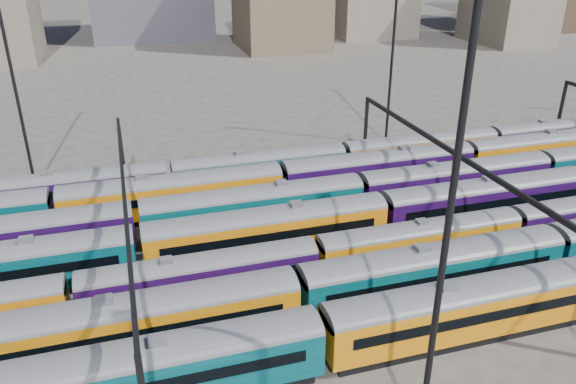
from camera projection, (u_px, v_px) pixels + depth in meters
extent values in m
plane|color=#413B37|center=(352.00, 242.00, 53.04)|extent=(500.00, 500.00, 0.00)
cube|color=#043C43|center=(148.00, 374.00, 33.86)|extent=(21.59, 3.13, 3.13)
cylinder|color=#4C4C51|center=(146.00, 354.00, 33.21)|extent=(21.59, 3.13, 3.13)
cube|color=black|center=(146.00, 352.00, 35.08)|extent=(19.00, 0.06, 0.81)
cube|color=slate|center=(144.00, 343.00, 32.86)|extent=(1.08, 0.97, 0.38)
cube|color=black|center=(465.00, 332.00, 40.49)|extent=(20.51, 2.66, 0.76)
cube|color=#BF6807|center=(469.00, 310.00, 39.67)|extent=(21.59, 3.13, 3.13)
cylinder|color=#4C4C51|center=(472.00, 291.00, 39.02)|extent=(21.59, 3.13, 3.13)
cube|color=black|center=(483.00, 319.00, 38.14)|extent=(19.00, 0.06, 0.81)
cube|color=black|center=(457.00, 293.00, 40.90)|extent=(19.00, 0.06, 0.81)
cube|color=slate|center=(473.00, 281.00, 38.67)|extent=(1.08, 0.97, 0.38)
cube|color=black|center=(145.00, 347.00, 39.01)|extent=(20.57, 2.67, 0.76)
cube|color=#BF6807|center=(142.00, 324.00, 38.20)|extent=(21.65, 3.14, 3.14)
cylinder|color=#4C4C51|center=(140.00, 305.00, 37.54)|extent=(21.65, 3.14, 3.14)
cube|color=black|center=(143.00, 334.00, 36.66)|extent=(19.05, 0.06, 0.81)
cube|color=black|center=(140.00, 306.00, 39.42)|extent=(19.05, 0.06, 0.81)
cube|color=slate|center=(138.00, 295.00, 37.19)|extent=(1.08, 0.97, 0.38)
cube|color=black|center=(430.00, 293.00, 44.84)|extent=(20.57, 2.67, 0.76)
cube|color=#043C43|center=(433.00, 272.00, 44.02)|extent=(21.65, 3.14, 3.14)
cylinder|color=#4C4C51|center=(435.00, 255.00, 43.36)|extent=(21.65, 3.14, 3.14)
cube|color=black|center=(444.00, 279.00, 42.48)|extent=(19.05, 0.06, 0.81)
cube|color=black|center=(423.00, 258.00, 45.25)|extent=(19.05, 0.06, 0.81)
cube|color=slate|center=(436.00, 246.00, 43.01)|extent=(1.08, 0.97, 0.38)
cube|color=black|center=(203.00, 295.00, 44.63)|extent=(17.60, 2.28, 0.65)
cube|color=#1B0632|center=(201.00, 278.00, 43.93)|extent=(18.52, 2.69, 2.69)
cylinder|color=#4C4C51|center=(200.00, 263.00, 43.37)|extent=(18.52, 2.69, 2.69)
cube|color=black|center=(204.00, 284.00, 42.61)|extent=(16.30, 0.06, 0.69)
cube|color=black|center=(198.00, 265.00, 44.98)|extent=(16.30, 0.06, 0.69)
cube|color=slate|center=(199.00, 255.00, 43.07)|extent=(0.93, 0.83, 0.32)
cube|color=black|center=(418.00, 259.00, 49.64)|extent=(17.60, 2.28, 0.65)
cube|color=#BF6807|center=(420.00, 242.00, 48.94)|extent=(18.52, 2.69, 2.69)
cylinder|color=#4C4C51|center=(421.00, 229.00, 48.37)|extent=(18.52, 2.69, 2.69)
cube|color=black|center=(428.00, 247.00, 47.62)|extent=(16.30, 0.06, 0.69)
cube|color=black|center=(412.00, 232.00, 49.99)|extent=(16.30, 0.06, 0.69)
cube|color=slate|center=(422.00, 222.00, 48.07)|extent=(0.93, 0.83, 0.32)
cube|color=black|center=(268.00, 251.00, 50.71)|extent=(20.67, 2.68, 0.76)
cube|color=#BF6807|center=(268.00, 232.00, 49.89)|extent=(21.76, 3.15, 3.15)
cylinder|color=#4C4C51|center=(267.00, 217.00, 49.23)|extent=(21.76, 3.15, 3.15)
cube|color=black|center=(272.00, 237.00, 48.34)|extent=(19.14, 0.06, 0.82)
cube|color=black|center=(263.00, 221.00, 51.12)|extent=(19.14, 0.06, 0.82)
cube|color=slate|center=(267.00, 208.00, 48.88)|extent=(1.09, 0.98, 0.38)
cube|color=black|center=(482.00, 218.00, 56.57)|extent=(20.67, 2.68, 0.76)
cube|color=#1B0632|center=(485.00, 201.00, 55.75)|extent=(21.76, 3.15, 3.15)
cylinder|color=#4C4C51|center=(487.00, 186.00, 55.08)|extent=(21.76, 3.15, 3.15)
cube|color=black|center=(495.00, 204.00, 54.20)|extent=(19.14, 0.06, 0.82)
cube|color=black|center=(476.00, 191.00, 56.98)|extent=(19.14, 0.06, 0.82)
cube|color=slate|center=(488.00, 179.00, 54.73)|extent=(1.09, 0.98, 0.38)
cube|color=black|center=(11.00, 261.00, 49.27)|extent=(20.40, 2.65, 0.75)
cube|color=#1B0632|center=(6.00, 241.00, 48.46)|extent=(21.47, 3.11, 3.11)
cylinder|color=#4C4C51|center=(2.00, 226.00, 47.81)|extent=(21.47, 3.11, 3.11)
cube|color=black|center=(2.00, 247.00, 46.94)|extent=(18.89, 0.06, 0.81)
cube|color=black|center=(8.00, 229.00, 49.68)|extent=(18.89, 0.06, 0.81)
cube|color=slate|center=(0.00, 217.00, 47.46)|extent=(1.07, 0.97, 0.38)
cube|color=black|center=(255.00, 226.00, 55.05)|extent=(20.40, 2.65, 0.75)
cube|color=#043C43|center=(254.00, 209.00, 54.24)|extent=(21.47, 3.11, 3.11)
cylinder|color=#4C4C51|center=(254.00, 194.00, 53.59)|extent=(21.47, 3.11, 3.11)
cube|color=black|center=(258.00, 212.00, 52.72)|extent=(18.89, 0.06, 0.81)
cube|color=black|center=(250.00, 198.00, 55.46)|extent=(18.89, 0.06, 0.81)
cube|color=slate|center=(253.00, 186.00, 53.24)|extent=(1.07, 0.97, 0.38)
cube|color=black|center=(452.00, 198.00, 60.83)|extent=(20.40, 2.65, 0.75)
cube|color=#1B0632|center=(455.00, 182.00, 60.02)|extent=(21.47, 3.11, 3.11)
cylinder|color=#4C4C51|center=(456.00, 169.00, 59.37)|extent=(21.47, 3.11, 3.11)
cube|color=black|center=(463.00, 185.00, 58.49)|extent=(18.89, 0.06, 0.81)
cube|color=black|center=(447.00, 173.00, 61.24)|extent=(18.89, 0.06, 0.81)
cube|color=slate|center=(457.00, 161.00, 59.02)|extent=(1.07, 0.97, 0.38)
cube|color=black|center=(175.00, 214.00, 57.53)|extent=(20.92, 2.71, 0.77)
cube|color=#BF6807|center=(174.00, 196.00, 56.69)|extent=(22.02, 3.19, 3.19)
cylinder|color=#4C4C51|center=(172.00, 182.00, 56.02)|extent=(22.02, 3.19, 3.19)
cube|color=black|center=(175.00, 199.00, 55.13)|extent=(19.38, 0.06, 0.83)
cube|color=black|center=(172.00, 186.00, 57.94)|extent=(19.38, 0.06, 0.83)
cube|color=slate|center=(172.00, 174.00, 55.67)|extent=(1.10, 0.99, 0.39)
cube|color=black|center=(377.00, 187.00, 63.45)|extent=(20.92, 2.71, 0.77)
cube|color=#1B0632|center=(378.00, 171.00, 62.62)|extent=(22.02, 3.19, 3.19)
cylinder|color=#4C4C51|center=(379.00, 158.00, 61.95)|extent=(22.02, 3.19, 3.19)
cube|color=black|center=(385.00, 173.00, 61.05)|extent=(19.38, 0.06, 0.83)
cube|color=black|center=(372.00, 163.00, 63.86)|extent=(19.38, 0.06, 0.83)
cube|color=slate|center=(380.00, 151.00, 61.59)|extent=(1.10, 0.99, 0.39)
cube|color=black|center=(544.00, 166.00, 69.37)|extent=(20.92, 2.71, 0.77)
cube|color=#BF6807|center=(547.00, 151.00, 68.54)|extent=(22.02, 3.19, 3.19)
cylinder|color=#4C4C51|center=(550.00, 138.00, 67.87)|extent=(22.02, 3.19, 3.19)
cube|color=black|center=(557.00, 152.00, 66.97)|extent=(19.38, 0.06, 0.83)
cube|color=black|center=(539.00, 143.00, 69.78)|extent=(19.38, 0.06, 0.83)
cube|color=slate|center=(551.00, 132.00, 67.51)|extent=(1.10, 0.99, 0.39)
cube|color=black|center=(73.00, 206.00, 59.23)|extent=(18.80, 2.44, 0.69)
cube|color=#1B0632|center=(71.00, 191.00, 58.49)|extent=(19.79, 2.87, 2.87)
cylinder|color=#4C4C51|center=(68.00, 178.00, 57.88)|extent=(19.79, 2.87, 2.87)
cube|color=black|center=(69.00, 193.00, 57.08)|extent=(17.41, 0.06, 0.74)
cube|color=black|center=(71.00, 182.00, 59.61)|extent=(17.41, 0.06, 0.74)
cube|color=slate|center=(67.00, 171.00, 57.56)|extent=(0.99, 0.89, 0.35)
cube|color=black|center=(260.00, 183.00, 64.57)|extent=(18.80, 2.44, 0.69)
cube|color=#043C43|center=(260.00, 169.00, 63.82)|extent=(19.79, 2.87, 2.87)
cylinder|color=#4C4C51|center=(260.00, 157.00, 63.22)|extent=(19.79, 2.87, 2.87)
cube|color=black|center=(263.00, 171.00, 62.42)|extent=(17.41, 0.06, 0.74)
cube|color=black|center=(257.00, 162.00, 64.94)|extent=(17.41, 0.06, 0.74)
cube|color=slate|center=(260.00, 151.00, 62.90)|extent=(0.99, 0.89, 0.35)
cube|color=black|center=(419.00, 164.00, 69.91)|extent=(18.80, 2.44, 0.69)
cube|color=#BF6807|center=(420.00, 151.00, 69.16)|extent=(19.79, 2.87, 2.87)
cylinder|color=#4C4C51|center=(421.00, 140.00, 68.56)|extent=(19.79, 2.87, 2.87)
cube|color=black|center=(426.00, 152.00, 67.75)|extent=(17.41, 0.06, 0.74)
cube|color=black|center=(415.00, 144.00, 70.28)|extent=(17.41, 0.06, 0.74)
cube|color=slate|center=(422.00, 134.00, 68.24)|extent=(0.99, 0.89, 0.35)
cube|color=black|center=(555.00, 148.00, 75.25)|extent=(18.80, 2.44, 0.69)
cube|color=#1B0632|center=(557.00, 135.00, 74.50)|extent=(19.79, 2.87, 2.87)
cylinder|color=#4C4C51|center=(560.00, 125.00, 73.90)|extent=(19.79, 2.87, 2.87)
cube|color=black|center=(566.00, 136.00, 73.09)|extent=(17.41, 0.06, 0.74)
cube|color=black|center=(550.00, 129.00, 75.62)|extent=(17.41, 0.06, 0.74)
cube|color=slate|center=(561.00, 119.00, 73.58)|extent=(0.99, 0.89, 0.35)
cube|color=black|center=(122.00, 152.00, 63.51)|extent=(0.35, 0.35, 8.00)
cube|color=black|center=(124.00, 193.00, 44.53)|extent=(0.30, 40.00, 0.45)
cube|color=black|center=(366.00, 128.00, 71.36)|extent=(0.35, 0.35, 8.00)
cube|color=black|center=(456.00, 154.00, 52.38)|extent=(0.30, 40.00, 0.45)
cube|color=black|center=(561.00, 109.00, 79.22)|extent=(0.35, 0.35, 8.00)
cylinder|color=black|center=(13.00, 80.00, 59.06)|extent=(0.36, 0.36, 25.00)
cylinder|color=black|center=(445.00, 249.00, 27.36)|extent=(0.36, 0.36, 25.00)
cylinder|color=black|center=(392.00, 52.00, 72.58)|extent=(0.36, 0.36, 25.00)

